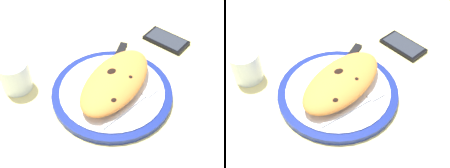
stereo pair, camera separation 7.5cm
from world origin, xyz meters
The scene contains 7 objects.
ground_plane centered at (0.00, 0.00, -1.50)cm, with size 150.00×150.00×3.00cm, color #E5D684.
plate centered at (0.00, 0.00, 0.87)cm, with size 30.05×30.05×1.80cm.
calzone centered at (1.14, 0.40, 4.09)cm, with size 27.56×19.47×4.71cm.
fork centered at (1.02, -7.03, 2.00)cm, with size 17.99×2.25×0.40cm.
knife centered at (7.27, 6.34, 2.27)cm, with size 20.96×12.71×1.20cm.
smartphone centered at (26.24, 4.51, 0.56)cm, with size 8.47×13.36×1.16cm.
water_glass centered at (-15.89, 18.27, 3.51)cm, with size 7.41×7.41×8.03cm.
Camera 1 is at (-35.41, -38.16, 58.44)cm, focal length 49.78 mm.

